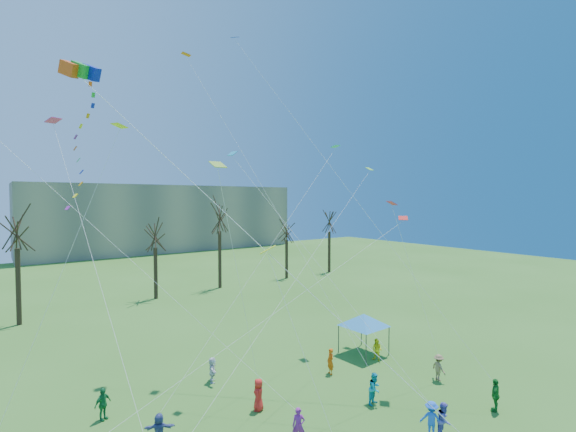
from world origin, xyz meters
TOP-DOWN VIEW (x-y plane):
  - distant_building at (22.00, 82.00)m, footprint 60.00×14.00m
  - bare_tree_row at (5.47, 36.96)m, footprint 67.15×9.54m
  - big_box_kite at (-7.53, 10.05)m, footprint 6.64×7.40m
  - canopy_tent_blue at (11.45, 10.52)m, footprint 4.13×4.13m
  - festival_crowd at (-1.07, 6.40)m, footprint 26.08×14.80m
  - small_kites_aloft at (0.13, 10.74)m, footprint 31.57×16.97m

SIDE VIEW (x-z plane):
  - festival_crowd at x=-1.07m, z-range -0.07..1.76m
  - canopy_tent_blue at x=11.45m, z-range 1.08..4.18m
  - bare_tree_row at x=5.47m, z-range 1.47..13.31m
  - distant_building at x=22.00m, z-range 0.00..15.00m
  - small_kites_aloft at x=0.13m, z-range -2.94..30.10m
  - big_box_kite at x=-7.53m, z-range 2.62..25.74m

